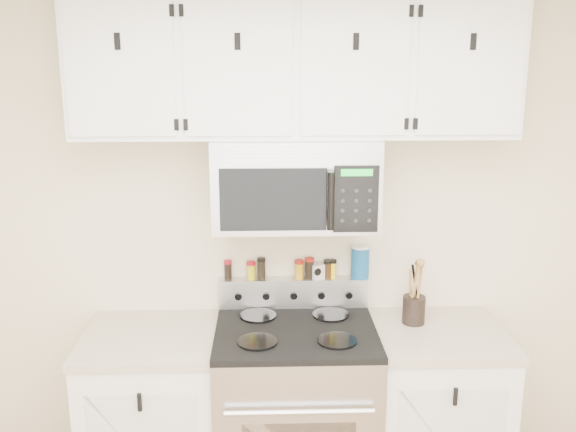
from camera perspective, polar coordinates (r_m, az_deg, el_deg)
The scene contains 16 objects.
back_wall at distance 3.27m, azimuth 0.46°, elevation -2.88°, with size 3.50×0.01×2.50m, color beige.
range at distance 3.30m, azimuth 0.67°, elevation -17.34°, with size 0.76×0.65×1.10m.
base_cabinet_left at distance 3.37m, azimuth -11.72°, elevation -17.38°, with size 0.64×0.62×0.92m.
base_cabinet_right at distance 3.42m, azimuth 12.80°, elevation -16.90°, with size 0.64×0.62×0.92m.
microwave at distance 2.99m, azimuth 0.64°, elevation 3.02°, with size 0.76×0.44×0.42m.
upper_cabinets at distance 2.97m, azimuth 0.63°, elevation 13.03°, with size 2.00×0.35×0.62m.
utensil_crock at distance 3.24m, azimuth 11.12°, elevation -7.99°, with size 0.11×0.11×0.32m.
kitchen_timer at distance 3.28m, azimuth 2.60°, elevation -4.92°, with size 0.06×0.05×0.07m, color silver.
salt_canister at distance 3.29m, azimuth 6.43°, elevation -4.04°, with size 0.09×0.09×0.17m.
spice_jar_0 at distance 3.27m, azimuth -5.36°, elevation -4.78°, with size 0.04×0.04×0.10m.
spice_jar_1 at distance 3.27m, azimuth -3.31°, elevation -4.83°, with size 0.04×0.04×0.09m.
spice_jar_2 at distance 3.26m, azimuth -2.38°, elevation -4.67°, with size 0.04×0.04×0.11m.
spice_jar_3 at distance 3.27m, azimuth 0.98°, elevation -4.75°, with size 0.05×0.05×0.10m.
spice_jar_4 at distance 3.27m, azimuth 1.92°, elevation -4.64°, with size 0.05×0.05×0.11m.
spice_jar_5 at distance 3.28m, azimuth 3.56°, elevation -4.72°, with size 0.04×0.04×0.10m.
spice_jar_6 at distance 3.28m, azimuth 4.02°, elevation -4.70°, with size 0.04×0.04×0.10m.
Camera 1 is at (-0.13, -1.38, 2.20)m, focal length 40.00 mm.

